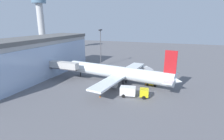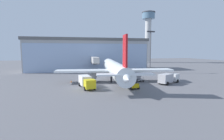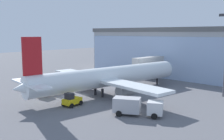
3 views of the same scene
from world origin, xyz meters
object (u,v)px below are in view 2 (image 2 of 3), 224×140
apron_light_mast (150,48)px  baggage_cart (138,80)px  safety_cone_nose (130,86)px  control_tower (148,31)px  pushback_tug (132,84)px  fuel_truck (168,78)px  safety_cone_wingtip (71,81)px  catering_truck (86,81)px  airplane (115,69)px  jet_bridge (94,60)px

apron_light_mast → baggage_cart: 22.29m
safety_cone_nose → baggage_cart: bearing=50.5°
control_tower → pushback_tug: size_ratio=10.25×
pushback_tug → safety_cone_nose: 2.00m
control_tower → baggage_cart: control_tower is taller
fuel_truck → safety_cone_wingtip: size_ratio=13.64×
apron_light_mast → safety_cone_wingtip: bearing=-158.1°
apron_light_mast → fuel_truck: (-5.72, -20.86, -8.14)m
control_tower → catering_truck: control_tower is taller
pushback_tug → control_tower: bearing=-35.1°
control_tower → safety_cone_wingtip: size_ratio=62.66×
catering_truck → pushback_tug: 10.68m
catering_truck → baggage_cart: 15.32m
pushback_tug → safety_cone_wingtip: pushback_tug is taller
control_tower → fuel_truck: size_ratio=4.59×
control_tower → airplane: control_tower is taller
jet_bridge → airplane: (2.21, -20.06, -1.24)m
control_tower → apron_light_mast: control_tower is taller
catering_truck → fuel_truck: bearing=80.3°
fuel_truck → safety_cone_wingtip: (-24.38, 8.77, -1.19)m
catering_truck → safety_cone_wingtip: (-3.10, 7.99, -1.19)m
control_tower → safety_cone_wingtip: (-55.16, -62.99, -21.62)m
baggage_cart → safety_cone_nose: size_ratio=5.46×
catering_truck → pushback_tug: catering_truck is taller
airplane → safety_cone_nose: bearing=-161.3°
jet_bridge → fuel_truck: bearing=-147.7°
fuel_truck → safety_cone_wingtip: 25.94m
control_tower → airplane: 79.74m
baggage_cart → control_tower: bearing=52.7°
baggage_cart → safety_cone_wingtip: baggage_cart is taller
pushback_tug → safety_cone_wingtip: size_ratio=6.11×
control_tower → safety_cone_nose: 86.72m
baggage_cart → safety_cone_wingtip: 18.42m
safety_cone_nose → jet_bridge: bearing=97.2°
baggage_cart → safety_cone_nose: baggage_cart is taller
apron_light_mast → baggage_cart: bearing=-126.7°
jet_bridge → airplane: airplane is taller
catering_truck → control_tower: bearing=136.2°
airplane → safety_cone_nose: airplane is taller
airplane → pushback_tug: 10.64m
fuel_truck → catering_truck: bearing=150.9°
jet_bridge → safety_cone_wingtip: 21.48m
airplane → catering_truck: size_ratio=5.13×
catering_truck → baggage_cart: bearing=96.7°
safety_cone_wingtip → jet_bridge: bearing=62.5°
jet_bridge → fuel_truck: size_ratio=1.85×
apron_light_mast → catering_truck: size_ratio=2.11×
control_tower → baggage_cart: bearing=-119.0°
fuel_truck → apron_light_mast: bearing=47.7°
control_tower → catering_truck: size_ratio=4.58×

